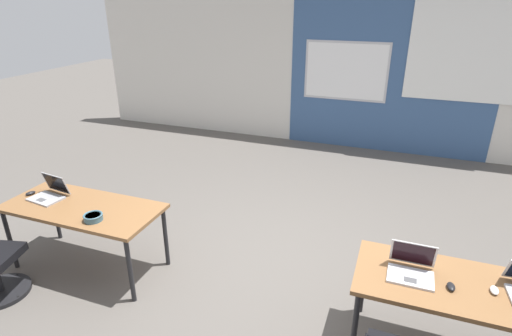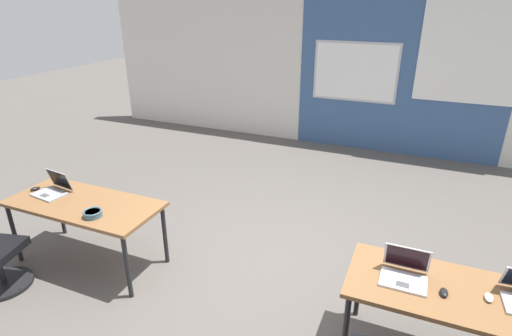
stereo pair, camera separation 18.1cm
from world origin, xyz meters
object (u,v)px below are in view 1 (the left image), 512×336
(mouse_near_right_inner, at_px, (451,287))
(mouse_near_left_end, at_px, (30,193))
(laptop_near_left_end, at_px, (49,193))
(desk_near_right, at_px, (467,293))
(laptop_near_right_inner, at_px, (411,269))
(desk_near_left, at_px, (83,211))
(mouse_near_right_end, at_px, (494,290))
(snack_bowl, at_px, (93,217))

(mouse_near_right_inner, bearing_deg, mouse_near_left_end, 178.82)
(laptop_near_left_end, bearing_deg, desk_near_right, 6.88)
(laptop_near_left_end, bearing_deg, laptop_near_right_inner, 6.86)
(desk_near_left, bearing_deg, mouse_near_right_end, -0.11)
(desk_near_left, height_order, mouse_near_right_inner, mouse_near_right_inner)
(mouse_near_left_end, bearing_deg, snack_bowl, -11.26)
(laptop_near_left_end, xyz_separation_m, snack_bowl, (0.75, -0.22, -0.01))
(mouse_near_right_end, bearing_deg, snack_bowl, -176.95)
(mouse_near_right_inner, relative_size, snack_bowl, 0.58)
(mouse_near_left_end, xyz_separation_m, mouse_near_right_inner, (4.06, -0.08, 0.00))
(mouse_near_right_end, relative_size, snack_bowl, 0.57)
(desk_near_left, height_order, laptop_near_right_inner, laptop_near_right_inner)
(mouse_near_right_inner, bearing_deg, desk_near_right, 29.63)
(desk_near_left, distance_m, laptop_near_left_end, 0.46)
(desk_near_left, distance_m, desk_near_right, 3.50)
(mouse_near_right_inner, bearing_deg, desk_near_left, 178.78)
(desk_near_right, distance_m, mouse_near_left_end, 4.19)
(mouse_near_right_inner, bearing_deg, snack_bowl, -177.88)
(desk_near_right, height_order, mouse_near_left_end, mouse_near_left_end)
(laptop_near_left_end, height_order, mouse_near_right_end, laptop_near_left_end)
(desk_near_left, bearing_deg, mouse_near_left_end, 179.04)
(desk_near_left, xyz_separation_m, snack_bowl, (0.31, -0.19, 0.10))
(snack_bowl, bearing_deg, desk_near_left, 148.67)
(snack_bowl, bearing_deg, mouse_near_right_inner, 2.12)
(desk_near_left, relative_size, mouse_near_left_end, 14.14)
(desk_near_left, height_order, desk_near_right, same)
(laptop_near_right_inner, bearing_deg, mouse_near_left_end, -179.80)
(desk_near_right, relative_size, mouse_near_left_end, 14.14)
(mouse_near_left_end, distance_m, mouse_near_right_inner, 4.06)
(desk_near_left, distance_m, mouse_near_right_end, 3.66)
(desk_near_right, height_order, laptop_near_left_end, laptop_near_left_end)
(desk_near_right, xyz_separation_m, snack_bowl, (-3.19, -0.19, 0.10))
(desk_near_left, bearing_deg, snack_bowl, -31.33)
(laptop_near_right_inner, bearing_deg, snack_bowl, -175.82)
(laptop_near_right_inner, height_order, mouse_near_right_end, laptop_near_right_inner)
(laptop_near_left_end, xyz_separation_m, mouse_near_right_end, (4.10, -0.04, -0.03))
(desk_near_right, height_order, laptop_near_right_inner, laptop_near_right_inner)
(desk_near_left, xyz_separation_m, mouse_near_right_inner, (3.37, -0.07, 0.08))
(laptop_near_right_inner, bearing_deg, desk_near_left, -179.62)
(laptop_near_left_end, xyz_separation_m, mouse_near_left_end, (-0.24, -0.02, -0.03))
(desk_near_right, distance_m, laptop_near_left_end, 3.94)
(laptop_near_right_inner, xyz_separation_m, mouse_near_right_inner, (0.27, -0.07, -0.03))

